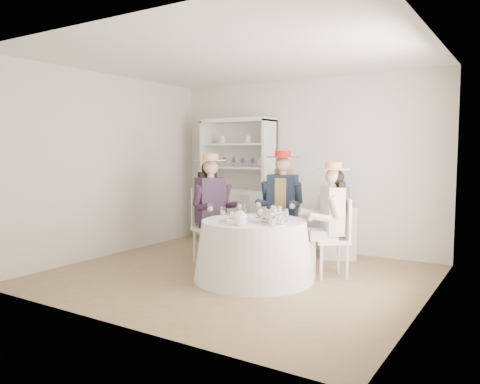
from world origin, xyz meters
The scene contains 23 objects.
ground centered at (0.00, 0.00, 0.00)m, with size 4.50×4.50×0.00m, color olive.
ceiling centered at (0.00, 0.00, 2.70)m, with size 4.50×4.50×0.00m, color white.
wall_back centered at (0.00, 2.00, 1.35)m, with size 4.50×4.50×0.00m, color silver.
wall_front centered at (0.00, -2.00, 1.35)m, with size 4.50×4.50×0.00m, color silver.
wall_left centered at (-2.25, 0.00, 1.35)m, with size 4.50×4.50×0.00m, color silver.
wall_right centered at (2.25, 0.00, 1.35)m, with size 4.50×4.50×0.00m, color silver.
tea_table centered at (0.28, -0.03, 0.36)m, with size 1.47×1.47×0.73m.
hutch centered at (-1.05, 1.73, 0.75)m, with size 1.41×0.89×2.10m.
side_table centered at (0.74, 1.67, 0.38)m, with size 0.49×0.49×0.76m, color silver.
hatbox centered at (0.74, 1.67, 0.90)m, with size 0.28×0.28×0.28m, color black.
guest_left centered at (-0.61, 0.33, 0.86)m, with size 0.64×0.58×1.53m.
guest_mid centered at (0.17, 0.93, 0.89)m, with size 0.59×0.62×1.57m.
guest_right centered at (1.02, 0.58, 0.81)m, with size 0.61×0.59×1.43m.
spare_chair centered at (-0.44, 1.13, 0.49)m, with size 0.52×0.52×0.92m.
teacup_a centered at (0.00, 0.06, 0.76)m, with size 0.09×0.09×0.07m, color white.
teacup_b centered at (0.33, 0.24, 0.76)m, with size 0.07×0.07×0.06m, color white.
teacup_c centered at (0.52, 0.17, 0.76)m, with size 0.08×0.08×0.06m, color white.
flower_bowl centered at (0.51, -0.07, 0.76)m, with size 0.22×0.22×0.06m, color white.
flower_arrangement centered at (0.51, -0.08, 0.83)m, with size 0.21×0.20×0.08m.
table_teapot centered at (0.35, -0.45, 0.81)m, with size 0.24×0.17×0.18m.
sandwich_plate centered at (0.09, -0.31, 0.74)m, with size 0.23×0.23×0.05m.
cupcake_stand centered at (0.68, -0.23, 0.81)m, with size 0.23×0.23×0.21m.
stemware_set centered at (0.28, -0.03, 0.80)m, with size 0.81×0.84×0.15m.
Camera 1 is at (3.13, -4.87, 1.56)m, focal length 35.00 mm.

